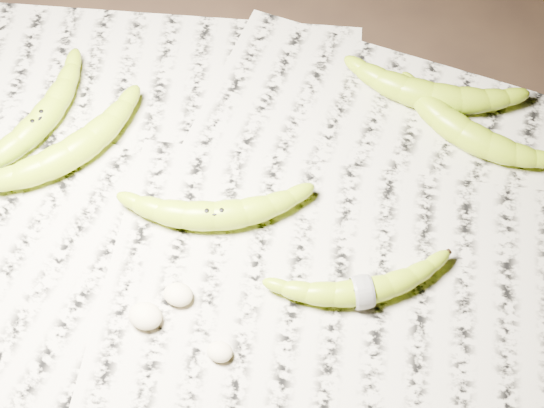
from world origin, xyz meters
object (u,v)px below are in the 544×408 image
(banana_upper_a, at_px, (431,95))
(banana_upper_b, at_px, (465,131))
(banana_center, at_px, (215,214))
(banana_taped, at_px, (362,291))
(banana_left_b, at_px, (69,152))
(banana_left_a, at_px, (38,121))

(banana_upper_a, distance_m, banana_upper_b, 0.07)
(banana_center, relative_size, banana_upper_b, 1.06)
(banana_center, distance_m, banana_taped, 0.20)
(banana_left_b, height_order, banana_upper_b, banana_left_b)
(banana_taped, relative_size, banana_upper_b, 0.99)
(banana_left_a, height_order, banana_taped, banana_left_a)
(banana_left_b, bearing_deg, banana_upper_a, -26.59)
(banana_left_a, height_order, banana_upper_b, banana_upper_b)
(banana_left_b, distance_m, banana_center, 0.21)
(banana_left_b, distance_m, banana_upper_a, 0.48)
(banana_center, height_order, banana_upper_b, banana_upper_b)
(banana_left_b, bearing_deg, banana_left_a, 95.79)
(banana_left_b, bearing_deg, banana_center, -62.67)
(banana_center, xyz_separation_m, banana_upper_a, (0.22, 0.25, 0.00))
(banana_upper_a, bearing_deg, banana_center, -133.03)
(banana_center, bearing_deg, banana_taped, -32.39)
(banana_taped, xyz_separation_m, banana_upper_a, (0.02, 0.30, 0.00))
(banana_left_a, bearing_deg, banana_upper_a, -54.00)
(banana_left_a, bearing_deg, banana_left_b, -105.26)
(banana_left_b, distance_m, banana_upper_b, 0.51)
(banana_center, bearing_deg, banana_upper_b, 18.10)
(banana_center, height_order, banana_upper_a, banana_upper_a)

